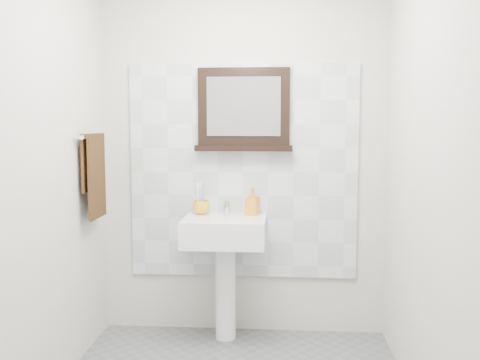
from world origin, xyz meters
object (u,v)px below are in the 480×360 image
object	(u,v)px
hand_towel	(94,169)
pedestal_sink	(225,244)
framed_mirror	(244,111)
soap_dispenser	(253,202)
toothbrush_cup	(201,207)

from	to	relation	value
hand_towel	pedestal_sink	bearing A→B (deg)	11.69
pedestal_sink	framed_mirror	bearing A→B (deg)	58.10
soap_dispenser	hand_towel	size ratio (longest dim) A/B	0.34
pedestal_sink	hand_towel	world-z (taller)	hand_towel
hand_towel	toothbrush_cup	bearing A→B (deg)	24.31
pedestal_sink	hand_towel	size ratio (longest dim) A/B	1.75
framed_mirror	hand_towel	size ratio (longest dim) A/B	1.23
toothbrush_cup	framed_mirror	distance (m)	0.73
framed_mirror	toothbrush_cup	bearing A→B (deg)	-167.87
framed_mirror	soap_dispenser	bearing A→B (deg)	-42.92
hand_towel	framed_mirror	bearing A→B (deg)	20.72
soap_dispenser	framed_mirror	world-z (taller)	framed_mirror
toothbrush_cup	soap_dispenser	size ratio (longest dim) A/B	0.65
soap_dispenser	hand_towel	bearing A→B (deg)	-143.29
soap_dispenser	hand_towel	xyz separation A→B (m)	(-1.01, -0.30, 0.24)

